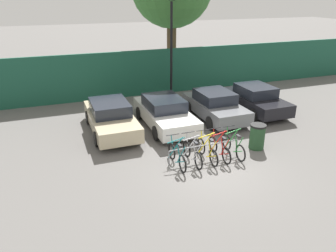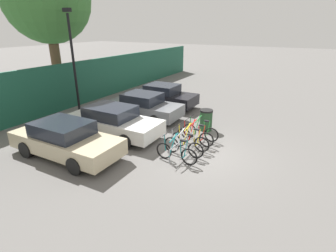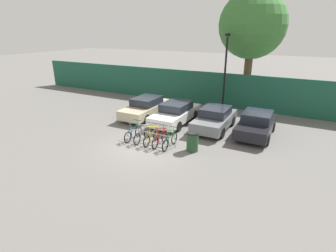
% 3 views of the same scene
% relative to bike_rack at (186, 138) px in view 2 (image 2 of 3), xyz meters
% --- Properties ---
extents(ground_plane, '(120.00, 120.00, 0.00)m').
position_rel_bike_rack_xyz_m(ground_plane, '(-0.09, -0.68, -0.47)').
color(ground_plane, '#605E5B').
extents(hoarding_wall, '(36.00, 0.16, 2.72)m').
position_rel_bike_rack_xyz_m(hoarding_wall, '(-0.09, 8.82, 0.89)').
color(hoarding_wall, '#19513D').
rests_on(hoarding_wall, ground).
extents(bike_rack, '(2.89, 0.04, 0.57)m').
position_rel_bike_rack_xyz_m(bike_rack, '(0.00, 0.00, 0.00)').
color(bike_rack, gray).
rests_on(bike_rack, ground).
extents(bicycle_teal, '(0.68, 1.71, 1.05)m').
position_rel_bike_rack_xyz_m(bicycle_teal, '(-1.17, -0.15, -0.10)').
color(bicycle_teal, black).
rests_on(bicycle_teal, ground).
extents(bicycle_silver, '(0.68, 1.71, 1.05)m').
position_rel_bike_rack_xyz_m(bicycle_silver, '(-0.56, -0.15, -0.10)').
color(bicycle_silver, black).
rests_on(bicycle_silver, ground).
extents(bicycle_yellow, '(0.68, 1.71, 1.05)m').
position_rel_bike_rack_xyz_m(bicycle_yellow, '(0.05, -0.15, -0.10)').
color(bicycle_yellow, black).
rests_on(bicycle_yellow, ground).
extents(bicycle_red, '(0.68, 1.71, 1.05)m').
position_rel_bike_rack_xyz_m(bicycle_red, '(0.58, -0.15, -0.10)').
color(bicycle_red, black).
rests_on(bicycle_red, ground).
extents(bicycle_green, '(0.68, 1.71, 1.05)m').
position_rel_bike_rack_xyz_m(bicycle_green, '(1.17, -0.15, -0.10)').
color(bicycle_green, black).
rests_on(bicycle_green, ground).
extents(car_beige, '(1.91, 4.54, 1.40)m').
position_rel_bike_rack_xyz_m(car_beige, '(-2.79, 3.83, 0.22)').
color(car_beige, '#C1B28E').
rests_on(car_beige, ground).
extents(car_white, '(1.91, 4.56, 1.40)m').
position_rel_bike_rack_xyz_m(car_white, '(-0.32, 3.57, 0.22)').
color(car_white, silver).
rests_on(car_white, ground).
extents(car_grey, '(1.91, 4.10, 1.40)m').
position_rel_bike_rack_xyz_m(car_grey, '(2.38, 3.66, 0.22)').
color(car_grey, slate).
rests_on(car_grey, ground).
extents(car_black, '(1.91, 4.08, 1.40)m').
position_rel_bike_rack_xyz_m(car_black, '(4.86, 3.84, 0.22)').
color(car_black, black).
rests_on(car_black, ground).
extents(lamp_post, '(0.24, 0.44, 5.67)m').
position_rel_bike_rack_xyz_m(lamp_post, '(1.64, 7.83, 2.71)').
color(lamp_post, black).
rests_on(lamp_post, ground).
extents(trash_bin, '(0.63, 0.63, 1.03)m').
position_rel_bike_rack_xyz_m(trash_bin, '(2.38, 0.05, 0.05)').
color(trash_bin, '#234728').
rests_on(trash_bin, ground).
extents(tree_behind_hoarding, '(5.14, 5.14, 8.83)m').
position_rel_bike_rack_xyz_m(tree_behind_hoarding, '(2.72, 10.62, 5.74)').
color(tree_behind_hoarding, brown).
rests_on(tree_behind_hoarding, ground).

